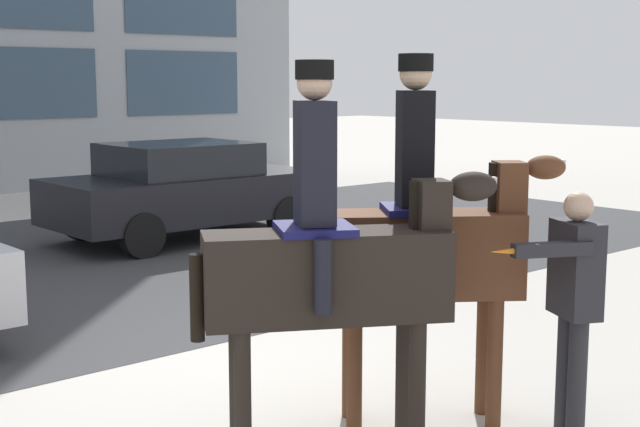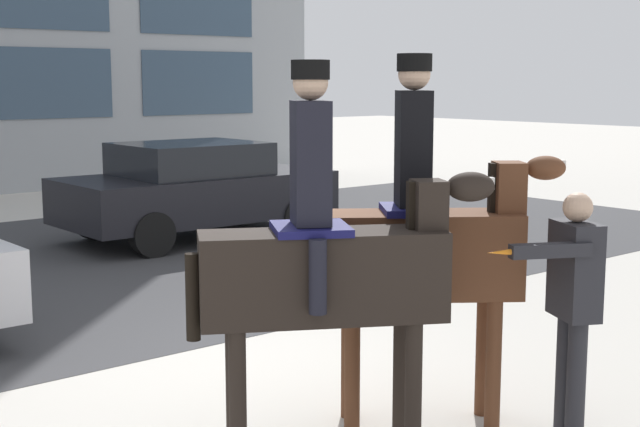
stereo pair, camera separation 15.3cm
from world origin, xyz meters
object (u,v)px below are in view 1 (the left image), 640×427
mounted_horse_lead (332,263)px  pedestrian_bystander (573,294)px  mounted_horse_companion (427,241)px  street_car_far_lane (184,189)px

mounted_horse_lead → pedestrian_bystander: mounted_horse_lead is taller
pedestrian_bystander → mounted_horse_lead: bearing=-0.3°
mounted_horse_companion → mounted_horse_lead: bearing=-142.4°
pedestrian_bystander → street_car_far_lane: bearing=-76.8°
mounted_horse_companion → street_car_far_lane: mounted_horse_companion is taller
mounted_horse_companion → street_car_far_lane: 8.08m
mounted_horse_companion → pedestrian_bystander: size_ratio=1.54×
mounted_horse_lead → mounted_horse_companion: (0.90, 0.01, 0.03)m
mounted_horse_lead → street_car_far_lane: 8.45m
mounted_horse_lead → pedestrian_bystander: size_ratio=1.51×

